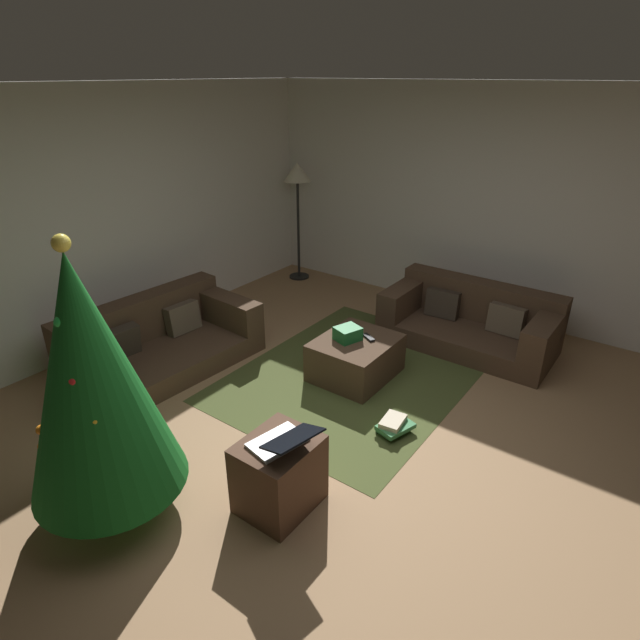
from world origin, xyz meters
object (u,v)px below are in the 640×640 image
(couch_left, at_px, (158,341))
(laptop, at_px, (283,441))
(tv_remote, at_px, (369,337))
(book_stack, at_px, (394,426))
(ottoman, at_px, (356,358))
(christmas_tree, at_px, (91,378))
(gift_box, at_px, (348,334))
(couch_right, at_px, (471,321))
(corner_lamp, at_px, (297,181))
(side_table, at_px, (279,474))

(couch_left, xyz_separation_m, laptop, (-0.76, -2.26, 0.32))
(tv_remote, bearing_deg, book_stack, -106.01)
(ottoman, distance_m, christmas_tree, 2.57)
(ottoman, xyz_separation_m, christmas_tree, (-2.40, 0.35, 0.84))
(christmas_tree, bearing_deg, gift_box, -6.77)
(gift_box, xyz_separation_m, laptop, (-1.69, -0.63, 0.12))
(christmas_tree, distance_m, laptop, 1.22)
(couch_right, xyz_separation_m, tv_remote, (-1.21, 0.55, 0.14))
(christmas_tree, bearing_deg, ottoman, -8.32)
(couch_right, bearing_deg, book_stack, 93.45)
(couch_left, bearing_deg, gift_box, 123.11)
(gift_box, height_order, corner_lamp, corner_lamp)
(christmas_tree, bearing_deg, corner_lamp, 22.78)
(ottoman, height_order, corner_lamp, corner_lamp)
(christmas_tree, xyz_separation_m, corner_lamp, (4.18, 1.76, 0.33))
(couch_left, height_order, christmas_tree, christmas_tree)
(tv_remote, height_order, side_table, side_table)
(tv_remote, bearing_deg, christmas_tree, -160.82)
(book_stack, bearing_deg, tv_remote, 45.09)
(couch_right, xyz_separation_m, christmas_tree, (-3.70, 0.98, 0.78))
(christmas_tree, bearing_deg, couch_left, 43.52)
(couch_left, relative_size, christmas_tree, 0.97)
(couch_left, height_order, corner_lamp, corner_lamp)
(ottoman, relative_size, laptop, 1.74)
(side_table, relative_size, corner_lamp, 0.32)
(ottoman, relative_size, gift_box, 3.52)
(couch_right, distance_m, tv_remote, 1.34)
(couch_left, xyz_separation_m, corner_lamp, (2.76, 0.40, 1.11))
(laptop, bearing_deg, ottoman, 17.87)
(couch_right, bearing_deg, ottoman, 64.38)
(laptop, bearing_deg, book_stack, -8.85)
(laptop, bearing_deg, corner_lamp, 37.18)
(laptop, height_order, book_stack, laptop)
(couch_right, bearing_deg, gift_box, 62.64)
(couch_right, distance_m, corner_lamp, 2.99)
(christmas_tree, bearing_deg, tv_remote, -9.72)
(gift_box, bearing_deg, christmas_tree, 173.23)
(tv_remote, relative_size, side_table, 0.31)
(ottoman, relative_size, side_table, 1.50)
(couch_right, distance_m, book_stack, 1.88)
(couch_left, relative_size, laptop, 4.11)
(side_table, height_order, laptop, laptop)
(tv_remote, xyz_separation_m, laptop, (-1.83, -0.48, 0.17))
(couch_right, height_order, laptop, laptop)
(gift_box, bearing_deg, couch_left, 119.70)
(ottoman, xyz_separation_m, gift_box, (-0.04, 0.07, 0.26))
(ottoman, relative_size, corner_lamp, 0.49)
(ottoman, relative_size, christmas_tree, 0.41)
(ottoman, height_order, christmas_tree, christmas_tree)
(couch_left, height_order, couch_right, couch_left)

